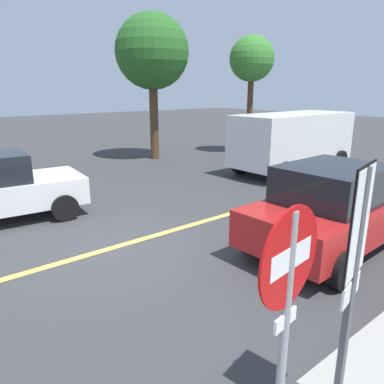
% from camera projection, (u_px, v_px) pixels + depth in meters
% --- Properties ---
extents(ground_plane, '(80.00, 80.00, 0.00)m').
position_uv_depth(ground_plane, '(110.00, 249.00, 7.30)').
color(ground_plane, '#38383A').
extents(lane_marking_centre, '(28.00, 0.16, 0.01)m').
position_uv_depth(lane_marking_centre, '(219.00, 217.00, 9.11)').
color(lane_marking_centre, '#E0D14C').
extents(stop_sign, '(0.76, 0.11, 2.34)m').
position_uv_depth(stop_sign, '(287.00, 303.00, 2.63)').
color(stop_sign, gray).
rests_on(stop_sign, ground_plane).
extents(speed_limit_sign, '(0.53, 0.13, 2.52)m').
position_uv_depth(speed_limit_sign, '(356.00, 253.00, 3.06)').
color(speed_limit_sign, '#4C4C51').
rests_on(speed_limit_sign, ground_plane).
extents(white_van, '(5.23, 2.33, 2.20)m').
position_uv_depth(white_van, '(293.00, 139.00, 13.81)').
color(white_van, white).
rests_on(white_van, ground_plane).
extents(car_red_crossing, '(4.22, 2.16, 1.70)m').
position_uv_depth(car_red_crossing, '(335.00, 207.00, 7.16)').
color(car_red_crossing, red).
rests_on(car_red_crossing, ground_plane).
extents(tree_left_verge, '(3.15, 3.15, 6.19)m').
position_uv_depth(tree_left_verge, '(152.00, 53.00, 15.55)').
color(tree_left_verge, '#513823').
rests_on(tree_left_verge, ground_plane).
extents(tree_centre_verge, '(2.09, 2.09, 5.48)m').
position_uv_depth(tree_centre_verge, '(252.00, 60.00, 17.01)').
color(tree_centre_verge, '#513823').
rests_on(tree_centre_verge, ground_plane).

